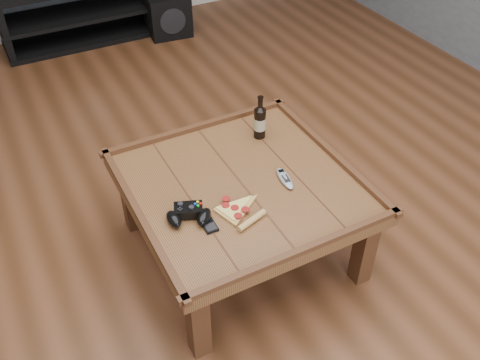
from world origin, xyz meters
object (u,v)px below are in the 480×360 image
coffee_table (241,193)px  beer_bottle (260,121)px  game_console (176,15)px  pizza_slice (237,211)px  smartphone (209,224)px  remote_control (285,178)px  game_controller (189,214)px  subwoofer (167,13)px  media_console (86,10)px

coffee_table → beer_bottle: beer_bottle is taller
game_console → pizza_slice: bearing=-128.3°
smartphone → remote_control: bearing=15.3°
game_controller → game_console: (1.03, 2.70, -0.36)m
smartphone → remote_control: (0.43, 0.10, 0.01)m
coffee_table → game_console: 2.71m
pizza_slice → subwoofer: size_ratio=0.81×
game_controller → game_console: 2.91m
coffee_table → beer_bottle: bearing=48.0°
smartphone → subwoofer: bearing=74.3°
pizza_slice → game_controller: bearing=145.8°
coffee_table → game_controller: game_controller is taller
game_controller → remote_control: (0.49, 0.03, -0.02)m
media_console → game_console: 0.75m
game_controller → subwoofer: (0.93, 2.64, -0.30)m
game_controller → pizza_slice: size_ratio=0.65×
beer_bottle → pizza_slice: 0.58m
beer_bottle → game_controller: size_ratio=1.16×
smartphone → game_console: smartphone is taller
coffee_table → smartphone: (-0.25, -0.18, 0.07)m
subwoofer → media_console: bearing=167.0°
game_controller → pizza_slice: 0.21m
game_controller → subwoofer: game_controller is taller
remote_control → game_controller: bearing=-168.1°
beer_bottle → subwoofer: bearing=80.6°
media_console → coffee_table: bearing=-90.0°
coffee_table → game_console: coffee_table is taller
game_console → smartphone: bearing=-130.9°
beer_bottle → pizza_slice: (-0.36, -0.44, -0.08)m
coffee_table → subwoofer: bearing=76.1°
remote_control → game_console: (0.54, 2.67, -0.35)m
media_console → subwoofer: size_ratio=3.69×
remote_control → pizza_slice: bearing=-154.5°
game_controller → coffee_table: bearing=40.2°
game_console → coffee_table: bearing=-127.2°
remote_control → media_console: bearing=102.3°
beer_bottle → game_controller: 0.68m
media_console → game_controller: 2.88m
coffee_table → smartphone: size_ratio=10.15×
game_controller → media_console: bearing=105.2°
game_console → beer_bottle: bearing=-123.1°
smartphone → remote_control: remote_control is taller
coffee_table → remote_control: 0.21m
media_console → pizza_slice: media_console is taller
game_controller → remote_control: game_controller is taller
game_controller → subwoofer: 2.82m
coffee_table → pizza_slice: size_ratio=3.36×
media_console → game_console: bearing=-12.1°
subwoofer → smartphone: bearing=-101.9°
subwoofer → beer_bottle: bearing=-93.5°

